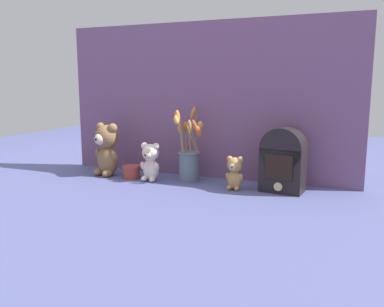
{
  "coord_description": "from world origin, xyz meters",
  "views": [
    {
      "loc": [
        0.66,
        -1.56,
        0.43
      ],
      "look_at": [
        0.0,
        0.02,
        0.13
      ],
      "focal_mm": 38.0,
      "sensor_mm": 36.0,
      "label": 1
    }
  ],
  "objects_px": {
    "teddy_bear_medium": "(150,161)",
    "flower_vase": "(189,159)",
    "decorative_tin_tall": "(131,172)",
    "vintage_radio": "(283,159)",
    "teddy_bear_small": "(234,172)",
    "teddy_bear_large": "(107,148)"
  },
  "relations": [
    {
      "from": "flower_vase",
      "to": "decorative_tin_tall",
      "type": "height_order",
      "value": "flower_vase"
    },
    {
      "from": "teddy_bear_medium",
      "to": "teddy_bear_small",
      "type": "distance_m",
      "value": 0.39
    },
    {
      "from": "flower_vase",
      "to": "decorative_tin_tall",
      "type": "bearing_deg",
      "value": -170.62
    },
    {
      "from": "teddy_bear_small",
      "to": "flower_vase",
      "type": "height_order",
      "value": "flower_vase"
    },
    {
      "from": "flower_vase",
      "to": "decorative_tin_tall",
      "type": "distance_m",
      "value": 0.28
    },
    {
      "from": "teddy_bear_medium",
      "to": "flower_vase",
      "type": "relative_size",
      "value": 0.52
    },
    {
      "from": "teddy_bear_small",
      "to": "vintage_radio",
      "type": "relative_size",
      "value": 0.53
    },
    {
      "from": "teddy_bear_large",
      "to": "teddy_bear_small",
      "type": "xyz_separation_m",
      "value": [
        0.63,
        -0.02,
        -0.06
      ]
    },
    {
      "from": "flower_vase",
      "to": "vintage_radio",
      "type": "relative_size",
      "value": 1.26
    },
    {
      "from": "teddy_bear_medium",
      "to": "flower_vase",
      "type": "distance_m",
      "value": 0.17
    },
    {
      "from": "vintage_radio",
      "to": "decorative_tin_tall",
      "type": "distance_m",
      "value": 0.69
    },
    {
      "from": "vintage_radio",
      "to": "decorative_tin_tall",
      "type": "height_order",
      "value": "vintage_radio"
    },
    {
      "from": "teddy_bear_large",
      "to": "decorative_tin_tall",
      "type": "bearing_deg",
      "value": -1.84
    },
    {
      "from": "vintage_radio",
      "to": "teddy_bear_large",
      "type": "bearing_deg",
      "value": -178.06
    },
    {
      "from": "vintage_radio",
      "to": "decorative_tin_tall",
      "type": "xyz_separation_m",
      "value": [
        -0.68,
        -0.03,
        -0.1
      ]
    },
    {
      "from": "teddy_bear_large",
      "to": "teddy_bear_medium",
      "type": "distance_m",
      "value": 0.24
    },
    {
      "from": "vintage_radio",
      "to": "flower_vase",
      "type": "bearing_deg",
      "value": 178.27
    },
    {
      "from": "teddy_bear_large",
      "to": "teddy_bear_medium",
      "type": "relative_size",
      "value": 1.45
    },
    {
      "from": "vintage_radio",
      "to": "teddy_bear_medium",
      "type": "bearing_deg",
      "value": -175.42
    },
    {
      "from": "teddy_bear_medium",
      "to": "decorative_tin_tall",
      "type": "relative_size",
      "value": 2.04
    },
    {
      "from": "decorative_tin_tall",
      "to": "teddy_bear_large",
      "type": "bearing_deg",
      "value": 178.16
    },
    {
      "from": "teddy_bear_large",
      "to": "vintage_radio",
      "type": "distance_m",
      "value": 0.81
    }
  ]
}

